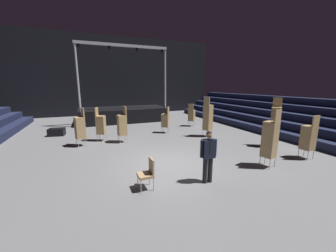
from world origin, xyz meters
TOP-DOWN VIEW (x-y plane):
  - ground_plane at (0.00, 0.00)m, footprint 22.00×30.00m
  - arena_end_wall at (0.00, 15.00)m, footprint 22.00×0.30m
  - bleacher_bank_right at (9.12, 1.00)m, footprint 3.75×24.00m
  - stage_riser at (0.00, 10.33)m, footprint 7.20×3.34m
  - man_with_tie at (0.58, -1.91)m, footprint 0.57×0.26m
  - chair_stack_front_left at (1.79, 4.88)m, footprint 0.61×0.61m
  - chair_stack_front_right at (5.66, -1.70)m, footprint 0.46×0.46m
  - chair_stack_mid_left at (3.82, 3.06)m, footprint 0.57×0.57m
  - chair_stack_mid_right at (3.42, -1.72)m, footprint 0.53×0.53m
  - chair_stack_mid_centre at (5.78, 0.04)m, footprint 0.62×0.62m
  - chair_stack_rear_left at (-2.23, 4.47)m, footprint 0.57×0.57m
  - chair_stack_rear_right at (-3.26, 3.82)m, footprint 0.55×0.55m
  - chair_stack_rear_centre at (4.42, 6.15)m, footprint 0.62×0.62m
  - chair_stack_aisle_left at (-1.17, 3.73)m, footprint 0.50×0.50m
  - equipment_road_case at (-4.74, 6.72)m, footprint 0.99×0.75m
  - loose_chair_near_man at (-1.30, -1.56)m, footprint 0.44×0.44m

SIDE VIEW (x-z plane):
  - ground_plane at x=0.00m, z-range -0.10..0.00m
  - equipment_road_case at x=-4.74m, z-range 0.00..0.45m
  - loose_chair_near_man at x=-1.30m, z-range 0.06..1.01m
  - stage_riser at x=0.00m, z-range -2.39..3.71m
  - chair_stack_front_left at x=1.79m, z-range 0.00..1.71m
  - chair_stack_rear_centre at x=4.42m, z-range 0.00..1.71m
  - chair_stack_front_right at x=5.66m, z-range 0.00..1.88m
  - chair_stack_rear_left at x=-2.23m, z-range 0.00..1.88m
  - man_with_tie at x=0.58m, z-range 0.11..1.82m
  - chair_stack_rear_right at x=-3.26m, z-range 0.00..1.97m
  - chair_stack_aisle_left at x=-1.17m, z-range 0.00..1.97m
  - chair_stack_mid_right at x=3.42m, z-range 0.00..2.22m
  - bleacher_bank_right at x=9.12m, z-range 0.00..2.25m
  - chair_stack_mid_left at x=3.82m, z-range 0.00..2.39m
  - chair_stack_mid_centre at x=5.78m, z-range 0.00..2.47m
  - arena_end_wall at x=0.00m, z-range 0.00..8.00m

